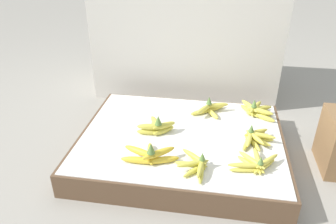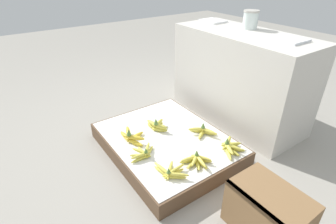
{
  "view_description": "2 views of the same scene",
  "coord_description": "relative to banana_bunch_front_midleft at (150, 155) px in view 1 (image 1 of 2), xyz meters",
  "views": [
    {
      "loc": [
        0.16,
        -1.42,
        1.07
      ],
      "look_at": [
        -0.09,
        0.1,
        0.2
      ],
      "focal_mm": 35.0,
      "sensor_mm": 36.0,
      "label": 1
    },
    {
      "loc": [
        1.38,
        -0.95,
        1.31
      ],
      "look_at": [
        -0.08,
        0.07,
        0.29
      ],
      "focal_mm": 28.0,
      "sensor_mm": 36.0,
      "label": 2
    }
  ],
  "objects": [
    {
      "name": "display_platform",
      "position": [
        0.12,
        0.24,
        -0.1
      ],
      "size": [
        1.05,
        0.83,
        0.13
      ],
      "color": "brown",
      "rests_on": "ground_plane"
    },
    {
      "name": "ground_plane",
      "position": [
        0.12,
        0.24,
        -0.16
      ],
      "size": [
        10.0,
        10.0,
        0.0
      ],
      "primitive_type": "plane",
      "color": "gray"
    },
    {
      "name": "back_vendor_table",
      "position": [
        0.05,
        1.09,
        0.24
      ],
      "size": [
        1.25,
        0.54,
        0.81
      ],
      "color": "beige",
      "rests_on": "ground_plane"
    },
    {
      "name": "banana_bunch_middle_right",
      "position": [
        0.49,
        0.23,
        -0.01
      ],
      "size": [
        0.17,
        0.2,
        0.09
      ],
      "color": "#DBCC4C",
      "rests_on": "display_platform"
    },
    {
      "name": "banana_bunch_front_midright",
      "position": [
        0.21,
        -0.02,
        -0.01
      ],
      "size": [
        0.16,
        0.23,
        0.08
      ],
      "color": "gold",
      "rests_on": "display_platform"
    },
    {
      "name": "banana_bunch_front_midleft",
      "position": [
        0.0,
        0.0,
        0.0
      ],
      "size": [
        0.27,
        0.18,
        0.11
      ],
      "color": "gold",
      "rests_on": "display_platform"
    },
    {
      "name": "banana_bunch_front_right",
      "position": [
        0.47,
        0.03,
        -0.01
      ],
      "size": [
        0.24,
        0.17,
        0.08
      ],
      "color": "#DBCC4C",
      "rests_on": "display_platform"
    },
    {
      "name": "banana_bunch_back_right",
      "position": [
        0.51,
        0.52,
        -0.0
      ],
      "size": [
        0.2,
        0.2,
        0.1
      ],
      "color": "gold",
      "rests_on": "display_platform"
    },
    {
      "name": "banana_bunch_middle_midleft",
      "position": [
        -0.02,
        0.24,
        0.0
      ],
      "size": [
        0.2,
        0.14,
        0.11
      ],
      "color": "gold",
      "rests_on": "display_platform"
    },
    {
      "name": "banana_bunch_back_midright",
      "position": [
        0.25,
        0.5,
        -0.0
      ],
      "size": [
        0.22,
        0.19,
        0.1
      ],
      "color": "#DBCC4C",
      "rests_on": "display_platform"
    }
  ]
}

